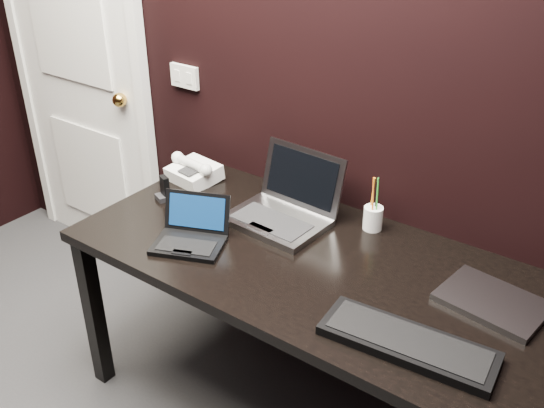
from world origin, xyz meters
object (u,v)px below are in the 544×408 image
Objects in this scene: desk at (310,276)px; pen_cup at (373,217)px; silver_laptop at (283,209)px; ext_keyboard at (408,343)px; closed_laptop at (492,302)px; netbook at (191,235)px; desk_phone at (194,171)px; mobile_phone at (164,191)px; door at (78,66)px.

desk is 8.04× the size of pen_cup.
pen_cup is (0.31, 0.14, 0.00)m from silver_laptop.
closed_laptop is (0.13, 0.33, -0.00)m from ext_keyboard.
silver_laptop is at bearing 145.00° from desk.
pen_cup reaches higher than netbook.
desk_phone reaches higher than mobile_phone.
silver_laptop reaches higher than desk_phone.
netbook is at bearing -135.70° from pen_cup.
desk is at bearing -104.87° from pen_cup.
closed_laptop is at bearing -3.34° from silver_laptop.
silver_laptop reaches higher than desk.
netbook is at bearing -29.96° from mobile_phone.
mobile_phone reaches higher than closed_laptop.
silver_laptop is (-0.23, 0.16, 0.13)m from desk.
netbook is 0.67m from pen_cup.
ext_keyboard is 5.06× the size of mobile_phone.
mobile_phone reaches higher than ext_keyboard.
door is 1.39m from netbook.
desk_phone is at bearing 95.24° from mobile_phone.
netbook reaches higher than desk.
pen_cup is at bearing 126.37° from ext_keyboard.
ext_keyboard is at bearing -28.77° from silver_laptop.
ext_keyboard is 1.26m from desk_phone.
desk is at bearing -0.78° from mobile_phone.
ext_keyboard is (0.46, -0.22, 0.09)m from desk.
desk is 17.05× the size of mobile_phone.
netbook is 0.82× the size of silver_laptop.
desk is 6.96× the size of desk_phone.
door is 1.04m from mobile_phone.
desk is 0.72m from mobile_phone.
door is 8.76× the size of desk_phone.
netbook reaches higher than closed_laptop.
silver_laptop is at bearing 17.17° from mobile_phone.
netbook is 0.50m from desk_phone.
ext_keyboard is (2.11, -0.59, -0.29)m from door.
door is 5.67× the size of silver_laptop.
door is 1.75m from pen_cup.
desk_phone is 2.45× the size of mobile_phone.
door is at bearing 164.29° from ext_keyboard.
desk is 0.61m from closed_laptop.
closed_laptop is (2.24, -0.26, -0.29)m from door.
netbook is at bearing -157.01° from desk.
door is 4.24× the size of ext_keyboard.
desk_phone is at bearing 160.37° from ext_keyboard.
door is at bearing 177.45° from pen_cup.
desk is 0.77m from desk_phone.
desk_phone is 0.20m from mobile_phone.
ext_keyboard is at bearing -111.70° from closed_laptop.
mobile_phone is (-0.31, 0.18, 0.01)m from netbook.
desk_phone is (-1.32, 0.09, 0.03)m from closed_laptop.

